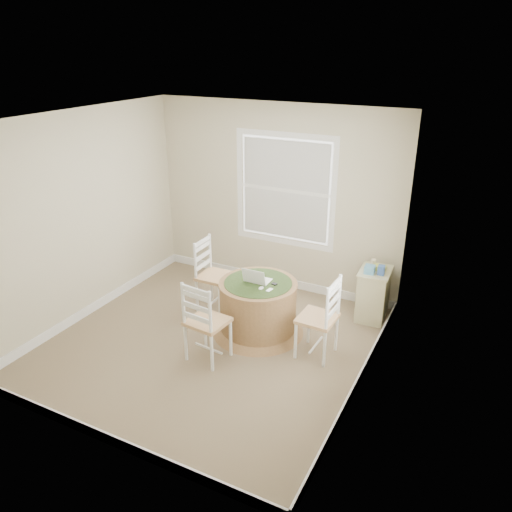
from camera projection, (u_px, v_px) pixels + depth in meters
The scene contains 14 objects.
room at pixel (227, 239), 5.49m from camera, with size 3.64×3.64×2.64m.
round_table at pixel (258, 305), 6.04m from camera, with size 1.12×1.12×0.67m.
chair_left at pixel (215, 276), 6.54m from camera, with size 0.42×0.40×0.95m, color white, non-canonical shape.
chair_near at pixel (207, 321), 5.48m from camera, with size 0.42×0.40×0.95m, color white, non-canonical shape.
chair_right at pixel (317, 318), 5.55m from camera, with size 0.42×0.40×0.95m, color white, non-canonical shape.
laptop at pixel (257, 279), 5.93m from camera, with size 0.29×0.26×0.21m.
mouse at pixel (261, 288), 5.78m from camera, with size 0.05×0.08×0.03m, color white.
phone at pixel (269, 290), 5.74m from camera, with size 0.04×0.09×0.02m, color #B7BABF.
keys at pixel (274, 284), 5.87m from camera, with size 0.06×0.05×0.03m, color black.
corner_chest at pixel (373, 294), 6.37m from camera, with size 0.41×0.53×0.67m.
tissue_box at pixel (370, 269), 6.15m from camera, with size 0.12×0.12×0.10m, color #5BA4D1.
box_yellow at pixel (379, 268), 6.23m from camera, with size 0.15×0.10×0.06m, color #BDC946.
box_blue at pixel (381, 270), 6.11m from camera, with size 0.08×0.08×0.12m, color #395DAB.
cup_cream at pixel (374, 263), 6.32m from camera, with size 0.07×0.07×0.09m, color beige.
Camera 1 is at (2.76, -4.25, 3.31)m, focal length 35.00 mm.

